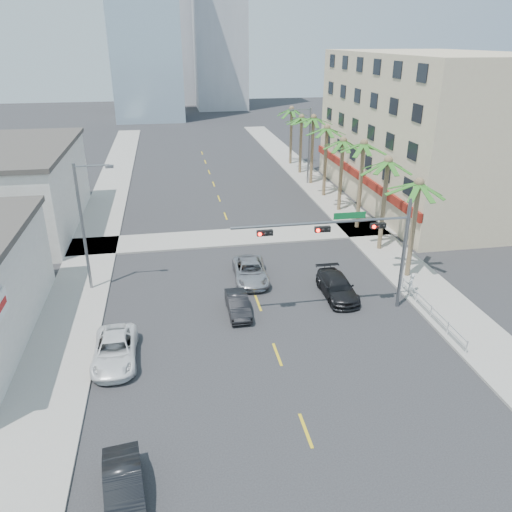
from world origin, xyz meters
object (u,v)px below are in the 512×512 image
Objects in this scene: car_parked_far at (115,350)px; car_lane_center at (250,271)px; traffic_signal_mast at (357,238)px; car_parked_mid at (124,488)px; car_lane_right at (337,287)px; car_lane_left at (238,305)px; pedestrian at (411,285)px.

car_parked_far is 0.98× the size of car_lane_center.
traffic_signal_mast is at bearing 11.07° from car_parked_far.
car_lane_center reaches higher than car_parked_mid.
car_parked_far is at bearing -160.58° from car_lane_right.
car_parked_far is (-1.05, 9.40, 0.00)m from car_parked_mid.
car_parked_mid is 9.46m from car_parked_far.
traffic_signal_mast is at bearing 35.24° from car_parked_mid.
car_lane_left is (6.29, 13.38, -0.06)m from car_parked_mid.
car_lane_right is at bearing -53.52° from pedestrian.
car_parked_far is 15.23m from car_lane_right.
traffic_signal_mast is 2.95× the size of car_lane_left.
pedestrian is (18.10, 13.36, 0.29)m from car_parked_mid.
traffic_signal_mast is 2.27× the size of car_lane_right.
traffic_signal_mast is 2.67× the size of car_parked_mid.
car_lane_right reaches higher than car_lane_left.
car_parked_mid is 1.10× the size of car_lane_left.
traffic_signal_mast reaches higher than car_lane_left.
traffic_signal_mast reaches higher than car_parked_far.
car_lane_left is at bearing -105.72° from car_lane_center.
car_lane_left is 0.74× the size of car_lane_center.
car_parked_mid is 19.66m from car_lane_right.
traffic_signal_mast is at bearing -41.02° from car_lane_center.
car_parked_mid is at bearing -132.64° from car_lane_right.
car_lane_right is 4.94m from pedestrian.
car_lane_center is at bearing 135.72° from traffic_signal_mast.
car_lane_left is (7.35, 3.97, -0.07)m from car_parked_far.
car_parked_far is 12.36m from car_lane_center.
traffic_signal_mast is 8.59m from car_lane_left.
car_lane_right is (-0.28, 2.10, -4.35)m from traffic_signal_mast.
car_parked_mid is at bearing -84.06° from car_parked_far.
car_parked_mid is at bearing -3.90° from pedestrian.
car_parked_mid is at bearing -115.53° from car_lane_left.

